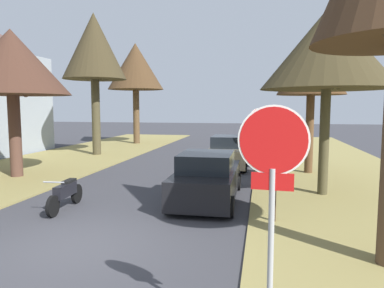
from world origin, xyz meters
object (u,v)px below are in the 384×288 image
stop_sign_far (259,126)px  street_tree_right_mid_b (312,65)px  parked_sedan_tan (229,152)px  street_tree_left_mid_a (11,63)px  street_tree_left_mid_b (94,48)px  parked_motorcycle (66,193)px  curbside_mailbox (275,183)px  stop_sign_near (272,177)px  street_tree_right_mid_a (328,49)px  street_tree_left_far (136,67)px  parked_sedan_black (207,179)px

stop_sign_far → street_tree_right_mid_b: bearing=10.6°
stop_sign_far → parked_sedan_tan: 2.63m
stop_sign_far → parked_sedan_tan: size_ratio=0.66×
street_tree_left_mid_a → street_tree_left_mid_b: (0.16, 7.23, 1.78)m
parked_motorcycle → curbside_mailbox: curbside_mailbox is taller
stop_sign_near → parked_motorcycle: size_ratio=1.45×
stop_sign_near → street_tree_left_mid_a: street_tree_left_mid_a is taller
stop_sign_near → street_tree_right_mid_a: street_tree_right_mid_a is taller
street_tree_left_mid_b → street_tree_left_far: size_ratio=1.07×
parked_sedan_black → parked_motorcycle: (-3.92, -1.78, -0.24)m
street_tree_right_mid_b → parked_sedan_tan: bearing=161.6°
street_tree_left_mid_b → parked_sedan_black: 13.97m
street_tree_right_mid_a → street_tree_left_mid_a: bearing=176.4°
stop_sign_far → parked_motorcycle: (-5.47, -6.91, -1.66)m
stop_sign_far → street_tree_right_mid_a: size_ratio=0.47×
stop_sign_near → curbside_mailbox: size_ratio=2.34×
parked_motorcycle → curbside_mailbox: size_ratio=1.62×
parked_sedan_black → stop_sign_far: bearing=73.3°
stop_sign_near → street_tree_left_mid_a: (-10.42, 9.22, 2.62)m
parked_sedan_black → street_tree_left_mid_a: bearing=165.5°
street_tree_left_far → parked_motorcycle: street_tree_left_far is taller
street_tree_left_mid_a → parked_sedan_tan: bearing=27.7°
parked_sedan_black → curbside_mailbox: bearing=-42.1°
parked_motorcycle → street_tree_left_far: bearing=103.7°
parked_motorcycle → street_tree_right_mid_a: bearing=22.8°
street_tree_left_mid_a → parked_sedan_black: (8.60, -2.23, -4.10)m
parked_sedan_black → parked_motorcycle: size_ratio=2.15×
street_tree_left_far → parked_sedan_black: bearing=-63.1°
stop_sign_near → stop_sign_far: (-0.28, 12.11, -0.05)m
street_tree_left_mid_a → parked_motorcycle: 7.53m
parked_sedan_black → parked_sedan_tan: same height
street_tree_right_mid_a → parked_motorcycle: street_tree_right_mid_a is taller
stop_sign_far → street_tree_left_mid_a: size_ratio=0.47×
street_tree_right_mid_a → parked_sedan_black: (-3.75, -1.45, -4.17)m
street_tree_right_mid_a → parked_sedan_tan: (-3.68, 5.33, -4.17)m
street_tree_right_mid_b → curbside_mailbox: size_ratio=4.86×
parked_sedan_tan → street_tree_left_mid_b: bearing=162.5°
stop_sign_near → curbside_mailbox: 5.27m
stop_sign_far → curbside_mailbox: size_ratio=2.29×
stop_sign_far → parked_sedan_tan: (-1.47, 1.65, -1.42)m
stop_sign_far → street_tree_right_mid_a: bearing=-59.0°
parked_sedan_black → curbside_mailbox: size_ratio=3.48×
street_tree_right_mid_a → parked_sedan_tan: bearing=124.6°
street_tree_right_mid_b → street_tree_left_far: 16.47m
stop_sign_near → parked_sedan_black: size_ratio=0.67×
street_tree_left_mid_a → street_tree_left_far: size_ratio=0.77×
parked_sedan_tan → street_tree_left_far: bearing=130.9°
stop_sign_far → street_tree_left_mid_b: size_ratio=0.34×
street_tree_right_mid_a → street_tree_left_far: bearing=128.8°
parked_sedan_black → street_tree_left_mid_b: bearing=131.8°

